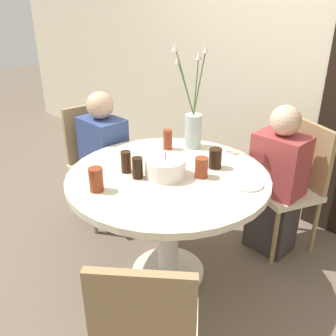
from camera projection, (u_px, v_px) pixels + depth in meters
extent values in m
plane|color=#6B5B4C|center=(168.00, 272.00, 2.56)|extent=(16.00, 16.00, 0.00)
cube|color=beige|center=(289.00, 56.00, 2.82)|extent=(8.00, 0.05, 2.60)
cylinder|color=beige|center=(168.00, 177.00, 2.24)|extent=(1.21, 1.21, 0.04)
cylinder|color=silver|center=(168.00, 227.00, 2.40)|extent=(0.14, 0.14, 0.68)
cylinder|color=silver|center=(168.00, 271.00, 2.55)|extent=(0.49, 0.49, 0.03)
cube|color=beige|center=(285.00, 192.00, 2.66)|extent=(0.53, 0.53, 0.04)
cube|color=#997A51|center=(311.00, 156.00, 2.61)|extent=(0.36, 0.19, 0.46)
cylinder|color=#997A51|center=(248.00, 213.00, 2.85)|extent=(0.03, 0.03, 0.43)
cylinder|color=#997A51|center=(275.00, 238.00, 2.56)|extent=(0.03, 0.03, 0.43)
cylinder|color=#997A51|center=(285.00, 204.00, 2.96)|extent=(0.03, 0.03, 0.43)
cylinder|color=#997A51|center=(315.00, 227.00, 2.67)|extent=(0.03, 0.03, 0.43)
cube|color=beige|center=(101.00, 168.00, 3.00)|extent=(0.45, 0.45, 0.04)
cube|color=#997A51|center=(87.00, 133.00, 3.02)|extent=(0.08, 0.38, 0.46)
cylinder|color=#997A51|center=(94.00, 209.00, 2.89)|extent=(0.03, 0.03, 0.43)
cylinder|color=#997A51|center=(131.00, 196.00, 3.08)|extent=(0.03, 0.03, 0.43)
cylinder|color=#997A51|center=(75.00, 192.00, 3.13)|extent=(0.03, 0.03, 0.43)
cylinder|color=#997A51|center=(110.00, 181.00, 3.32)|extent=(0.03, 0.03, 0.43)
cube|color=beige|center=(150.00, 333.00, 1.57)|extent=(0.56, 0.56, 0.04)
cube|color=#997A51|center=(142.00, 325.00, 1.29)|extent=(0.31, 0.27, 0.46)
cylinder|color=#997A51|center=(121.00, 336.00, 1.83)|extent=(0.03, 0.03, 0.43)
cylinder|color=white|center=(165.00, 168.00, 2.19)|extent=(0.24, 0.24, 0.11)
cylinder|color=#E54C4C|center=(165.00, 156.00, 2.16)|extent=(0.01, 0.01, 0.04)
cylinder|color=#B2C6C1|center=(193.00, 131.00, 2.58)|extent=(0.12, 0.12, 0.23)
cylinder|color=#4C7538|center=(186.00, 88.00, 2.44)|extent=(0.08, 0.10, 0.37)
cone|color=beige|center=(178.00, 60.00, 2.36)|extent=(0.04, 0.04, 0.04)
cylinder|color=#4C7538|center=(199.00, 84.00, 2.38)|extent=(0.13, 0.05, 0.45)
cone|color=beige|center=(206.00, 49.00, 2.23)|extent=(0.04, 0.04, 0.04)
cylinder|color=#4C7538|center=(196.00, 87.00, 2.40)|extent=(0.08, 0.06, 0.40)
cone|color=beige|center=(199.00, 56.00, 2.27)|extent=(0.04, 0.04, 0.04)
cylinder|color=#4C7538|center=(185.00, 82.00, 2.41)|extent=(0.06, 0.13, 0.45)
cone|color=beige|center=(175.00, 47.00, 2.29)|extent=(0.04, 0.04, 0.05)
cylinder|color=silver|center=(247.00, 184.00, 2.11)|extent=(0.19, 0.19, 0.01)
cylinder|color=black|center=(215.00, 158.00, 2.29)|extent=(0.08, 0.08, 0.12)
cylinder|color=maroon|center=(201.00, 167.00, 2.18)|extent=(0.08, 0.08, 0.12)
cylinder|color=maroon|center=(96.00, 180.00, 2.03)|extent=(0.08, 0.08, 0.13)
cylinder|color=black|center=(137.00, 168.00, 2.17)|extent=(0.06, 0.06, 0.13)
cylinder|color=maroon|center=(168.00, 139.00, 2.56)|extent=(0.06, 0.06, 0.14)
cylinder|color=#33190C|center=(126.00, 162.00, 2.24)|extent=(0.06, 0.06, 0.13)
cube|color=#383333|center=(272.00, 220.00, 2.72)|extent=(0.31, 0.24, 0.47)
cube|color=#993838|center=(279.00, 164.00, 2.53)|extent=(0.34, 0.24, 0.42)
sphere|color=#D1A889|center=(286.00, 120.00, 2.40)|extent=(0.20, 0.20, 0.20)
cube|color=#383333|center=(107.00, 196.00, 3.04)|extent=(0.31, 0.24, 0.47)
cube|color=#33477F|center=(103.00, 145.00, 2.85)|extent=(0.34, 0.24, 0.42)
sphere|color=#D1A889|center=(100.00, 105.00, 2.71)|extent=(0.20, 0.20, 0.20)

